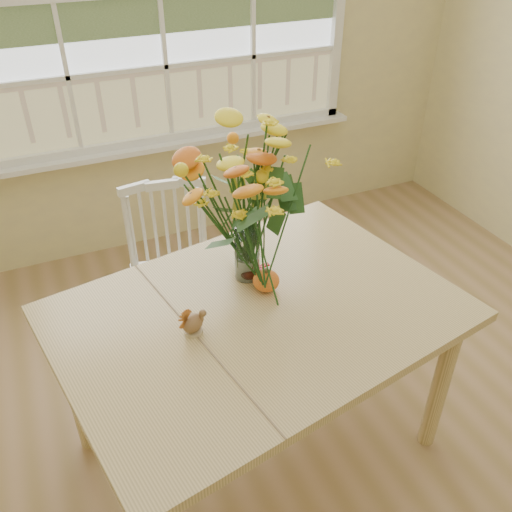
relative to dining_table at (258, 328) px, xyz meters
name	(u,v)px	position (x,y,z in m)	size (l,w,h in m)	color
wall_back	(161,28)	(0.20, 1.80, 0.69)	(4.00, 0.02, 2.70)	beige
dining_table	(258,328)	(0.00, 0.00, 0.00)	(1.57, 1.25, 0.75)	tan
windsor_chair	(172,262)	(-0.12, 0.78, -0.17)	(0.45, 0.44, 0.87)	white
flower_vase	(246,202)	(0.04, 0.20, 0.42)	(0.46, 0.46, 0.54)	white
pumpkin	(266,282)	(0.07, 0.09, 0.13)	(0.10, 0.10, 0.08)	#D34E18
turkey_figurine	(193,323)	(-0.25, -0.02, 0.13)	(0.10, 0.09, 0.10)	#CCB78C
dark_gourd	(248,272)	(0.04, 0.18, 0.12)	(0.13, 0.11, 0.06)	#38160F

